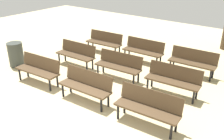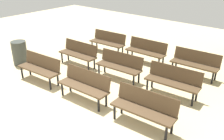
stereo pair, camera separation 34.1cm
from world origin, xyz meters
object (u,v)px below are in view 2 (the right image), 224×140
object	(u,v)px
bench_r1_c1	(120,64)
bench_r2_c1	(146,50)
bench_r1_c0	(79,52)
trash_bin	(20,53)
bench_r0_c0	(40,67)
bench_r1_c2	(173,80)
bench_r2_c2	(195,62)
bench_r0_c1	(85,84)
bench_r2_c0	(108,41)
bench_r0_c2	(144,107)

from	to	relation	value
bench_r1_c1	bench_r2_c1	world-z (taller)	same
bench_r1_c0	trash_bin	size ratio (longest dim) A/B	1.79
bench_r2_c1	trash_bin	world-z (taller)	trash_bin
bench_r0_c0	bench_r1_c2	world-z (taller)	same
bench_r0_c0	bench_r2_c2	distance (m)	5.18
bench_r0_c0	bench_r0_c1	bearing A→B (deg)	-1.61
bench_r2_c2	trash_bin	world-z (taller)	trash_bin
bench_r1_c0	bench_r2_c2	size ratio (longest dim) A/B	1.00
bench_r1_c0	bench_r2_c1	world-z (taller)	same
bench_r1_c2	bench_r2_c1	distance (m)	2.59
bench_r1_c1	bench_r2_c1	size ratio (longest dim) A/B	1.01
bench_r0_c1	bench_r1_c0	size ratio (longest dim) A/B	1.00
bench_r2_c1	bench_r2_c2	bearing A→B (deg)	-0.36
bench_r2_c1	bench_r2_c0	bearing A→B (deg)	-178.34
bench_r0_c0	trash_bin	world-z (taller)	trash_bin
bench_r0_c1	trash_bin	world-z (taller)	trash_bin
bench_r0_c2	bench_r2_c0	size ratio (longest dim) A/B	1.00
bench_r1_c2	bench_r2_c1	size ratio (longest dim) A/B	1.01
bench_r2_c1	bench_r0_c1	bearing A→B (deg)	-87.98
bench_r2_c0	trash_bin	size ratio (longest dim) A/B	1.81
bench_r2_c1	trash_bin	bearing A→B (deg)	-139.33
bench_r1_c2	bench_r2_c1	xyz separation A→B (m)	(-1.99, 1.67, 0.00)
bench_r0_c0	bench_r0_c2	distance (m)	3.90
bench_r0_c2	bench_r2_c2	bearing A→B (deg)	89.47
bench_r0_c2	trash_bin	distance (m)	5.72
bench_r1_c2	trash_bin	distance (m)	5.79
bench_r0_c1	bench_r1_c0	xyz separation A→B (m)	(-1.99, 1.64, 0.00)
bench_r0_c0	bench_r1_c1	distance (m)	2.60
bench_r1_c1	bench_r2_c2	distance (m)	2.58
bench_r1_c2	bench_r0_c2	bearing A→B (deg)	-89.41
bench_r1_c0	bench_r1_c2	world-z (taller)	same
bench_r0_c0	bench_r1_c0	xyz separation A→B (m)	(-0.02, 1.73, 0.00)
trash_bin	bench_r0_c2	bearing A→B (deg)	-1.82
bench_r1_c1	bench_r2_c0	distance (m)	2.58
bench_r1_c0	bench_r2_c1	distance (m)	2.58
bench_r1_c1	bench_r2_c0	size ratio (longest dim) A/B	1.00
bench_r1_c2	bench_r2_c2	xyz separation A→B (m)	(-0.05, 1.70, 0.00)
bench_r0_c1	bench_r1_c0	bearing A→B (deg)	137.95
bench_r0_c0	bench_r2_c1	world-z (taller)	same
bench_r1_c1	bench_r1_c2	xyz separation A→B (m)	(1.89, 0.11, 0.00)
bench_r0_c0	bench_r2_c1	size ratio (longest dim) A/B	1.01
bench_r1_c0	bench_r1_c1	bearing A→B (deg)	0.69
bench_r0_c0	bench_r2_c0	xyz separation A→B (m)	(-0.09, 3.49, 0.00)
bench_r0_c1	bench_r2_c1	size ratio (longest dim) A/B	1.01
bench_r0_c0	bench_r1_c2	bearing A→B (deg)	22.75
bench_r0_c1	bench_r2_c1	xyz separation A→B (m)	(-0.20, 3.49, 0.00)
bench_r2_c0	bench_r0_c1	bearing A→B (deg)	-62.15
bench_r1_c0	bench_r1_c2	size ratio (longest dim) A/B	0.99
bench_r2_c1	bench_r0_c0	bearing A→B (deg)	-117.54
bench_r0_c0	trash_bin	size ratio (longest dim) A/B	1.81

